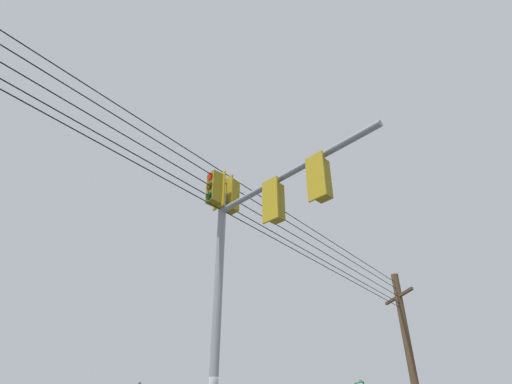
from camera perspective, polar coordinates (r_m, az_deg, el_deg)
name	(u,v)px	position (r m, az deg, el deg)	size (l,w,h in m)	color
signal_mast_assembly	(246,236)	(9.37, -1.40, -6.24)	(4.58, 2.45, 7.50)	gray
utility_pole_wooden	(411,364)	(19.71, 20.92, -21.63)	(1.43, 2.02, 8.12)	#4C3823
overhead_wire_span	(190,173)	(10.10, -9.20, 2.68)	(7.51, 24.97, 1.44)	black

